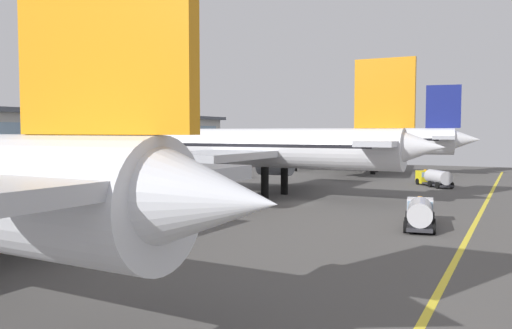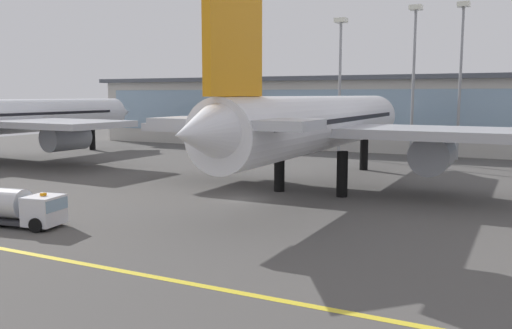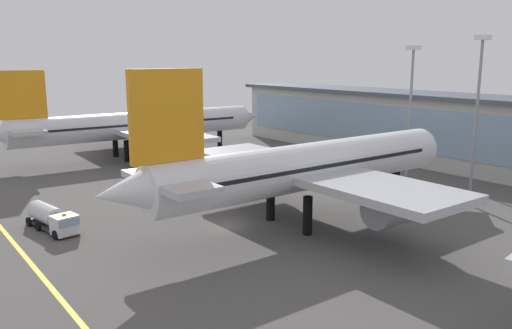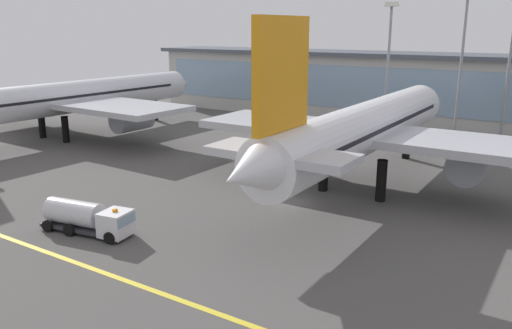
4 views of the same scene
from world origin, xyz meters
The scene contains 8 objects.
ground_plane centered at (0.00, 0.00, 0.00)m, with size 180.00×180.00×0.00m, color #514F4C.
taxiway_centreline_stripe centered at (0.00, -22.00, 0.01)m, with size 144.00×0.50×0.01m, color yellow.
terminal_building centered at (1.67, 53.66, 7.20)m, with size 121.74×14.00×18.63m.
airliner_near_left centered at (-48.25, 10.25, 6.54)m, with size 45.51×59.05×17.92m.
airliner_near_right centered at (4.49, 9.04, 6.96)m, with size 39.99×53.08×19.03m.
fuel_tanker_truck centered at (-11.11, -17.21, 1.51)m, with size 9.32×4.19×2.90m.
apron_light_mast_west centered at (-3.35, 38.81, 14.56)m, with size 1.80×1.80×22.02m.
apron_light_mast_far_east centered at (7.97, 39.61, 15.28)m, with size 1.80×1.80×23.30m.
Camera 3 is at (50.18, -33.22, 20.01)m, focal length 36.48 mm.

